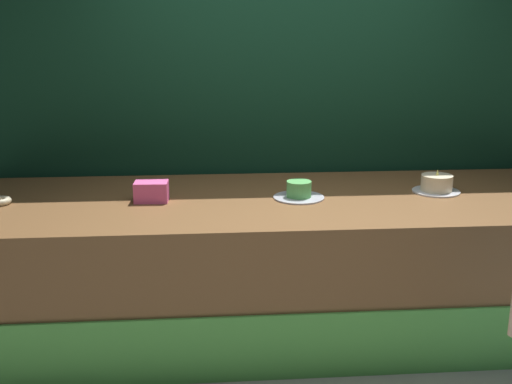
% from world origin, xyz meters
% --- Properties ---
extents(ground_plane, '(12.00, 12.00, 0.00)m').
position_xyz_m(ground_plane, '(0.00, 0.00, 0.00)').
color(ground_plane, gray).
extents(stage_platform, '(4.30, 1.36, 0.87)m').
position_xyz_m(stage_platform, '(0.00, 0.66, 0.43)').
color(stage_platform, brown).
rests_on(stage_platform, ground_plane).
extents(curtain_backdrop, '(4.80, 0.08, 3.13)m').
position_xyz_m(curtain_backdrop, '(0.00, 1.44, 1.57)').
color(curtain_backdrop, '#113823').
rests_on(curtain_backdrop, ground_plane).
extents(pink_box, '(0.21, 0.15, 0.12)m').
position_xyz_m(pink_box, '(-0.91, 0.64, 0.93)').
color(pink_box, pink).
rests_on(pink_box, stage_platform).
extents(donut, '(0.14, 0.14, 0.04)m').
position_xyz_m(donut, '(-1.83, 0.65, 0.89)').
color(donut, beige).
rests_on(donut, stage_platform).
extents(cake_left, '(0.32, 0.32, 0.11)m').
position_xyz_m(cake_left, '(0.00, 0.64, 0.91)').
color(cake_left, silver).
rests_on(cake_left, stage_platform).
extents(cake_center, '(0.31, 0.31, 0.15)m').
position_xyz_m(cake_center, '(0.91, 0.71, 0.92)').
color(cake_center, silver).
rests_on(cake_center, stage_platform).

